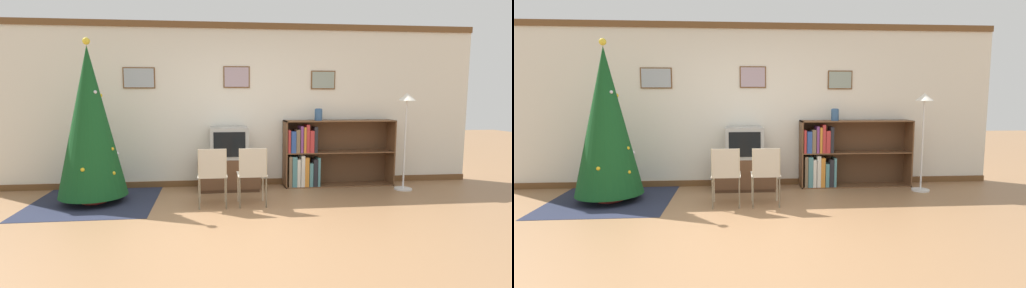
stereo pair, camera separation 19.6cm
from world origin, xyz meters
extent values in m
plane|color=#936B47|center=(0.00, 0.00, 0.00)|extent=(24.00, 24.00, 0.00)
cube|color=silver|center=(0.00, 2.51, 1.35)|extent=(8.28, 0.08, 2.70)
cube|color=brown|center=(0.00, 2.46, 2.65)|extent=(8.28, 0.03, 0.10)
cube|color=brown|center=(0.00, 2.46, 0.05)|extent=(8.28, 0.03, 0.10)
cube|color=brown|center=(-1.54, 2.46, 1.80)|extent=(0.50, 0.02, 0.34)
cube|color=#9EA8B2|center=(-1.54, 2.45, 1.80)|extent=(0.47, 0.01, 0.30)
cube|color=brown|center=(0.03, 2.46, 1.82)|extent=(0.43, 0.02, 0.35)
cube|color=#A893A3|center=(0.03, 2.45, 1.82)|extent=(0.40, 0.01, 0.32)
cube|color=brown|center=(1.49, 2.46, 1.78)|extent=(0.42, 0.02, 0.31)
cube|color=gray|center=(1.49, 2.45, 1.78)|extent=(0.38, 0.01, 0.28)
cube|color=#23283D|center=(-2.08, 1.60, 0.00)|extent=(1.73, 1.72, 0.01)
cylinder|color=maroon|center=(-2.08, 1.60, 0.06)|extent=(0.36, 0.36, 0.10)
cone|color=#14471E|center=(-2.08, 1.60, 1.16)|extent=(0.95, 0.95, 2.10)
sphere|color=yellow|center=(-2.08, 1.60, 2.26)|extent=(0.10, 0.10, 0.10)
sphere|color=gold|center=(-2.10, 1.23, 0.55)|extent=(0.06, 0.06, 0.06)
sphere|color=gold|center=(-1.95, 1.68, 1.52)|extent=(0.06, 0.06, 0.06)
sphere|color=silver|center=(-1.97, 1.51, 1.57)|extent=(0.05, 0.05, 0.05)
sphere|color=silver|center=(-1.77, 1.72, 0.68)|extent=(0.06, 0.06, 0.06)
sphere|color=#1E4CB2|center=(-2.21, 1.69, 1.51)|extent=(0.04, 0.04, 0.04)
sphere|color=gold|center=(-1.75, 1.40, 0.46)|extent=(0.05, 0.05, 0.05)
sphere|color=gold|center=(-1.78, 1.51, 0.78)|extent=(0.05, 0.05, 0.05)
cube|color=#412A1A|center=(-0.12, 2.18, 0.03)|extent=(0.95, 0.51, 0.05)
cube|color=brown|center=(-0.12, 2.18, 0.28)|extent=(0.99, 0.53, 0.47)
cube|color=#9E9E99|center=(-0.12, 2.18, 0.77)|extent=(0.60, 0.51, 0.50)
cube|color=black|center=(-0.12, 1.92, 0.77)|extent=(0.49, 0.01, 0.39)
cube|color=#BCB29E|center=(-0.40, 1.24, 0.43)|extent=(0.40, 0.40, 0.02)
cube|color=#BCB29E|center=(-0.40, 1.05, 0.63)|extent=(0.35, 0.02, 0.38)
cylinder|color=beige|center=(-0.58, 1.42, 0.21)|extent=(0.02, 0.02, 0.42)
cylinder|color=beige|center=(-0.22, 1.42, 0.21)|extent=(0.02, 0.02, 0.42)
cylinder|color=beige|center=(-0.58, 1.06, 0.21)|extent=(0.02, 0.02, 0.42)
cylinder|color=beige|center=(-0.22, 1.06, 0.21)|extent=(0.02, 0.02, 0.42)
cylinder|color=beige|center=(-0.58, 1.06, 0.41)|extent=(0.02, 0.02, 0.82)
cylinder|color=beige|center=(-0.22, 1.06, 0.41)|extent=(0.02, 0.02, 0.82)
cube|color=#BCB29E|center=(0.15, 1.24, 0.43)|extent=(0.40, 0.40, 0.02)
cube|color=#BCB29E|center=(0.15, 1.05, 0.63)|extent=(0.35, 0.02, 0.38)
cylinder|color=beige|center=(-0.03, 1.42, 0.21)|extent=(0.02, 0.02, 0.42)
cylinder|color=beige|center=(0.33, 1.42, 0.21)|extent=(0.02, 0.02, 0.42)
cylinder|color=beige|center=(-0.03, 1.06, 0.21)|extent=(0.02, 0.02, 0.42)
cylinder|color=beige|center=(0.33, 1.06, 0.21)|extent=(0.02, 0.02, 0.42)
cylinder|color=beige|center=(-0.03, 1.06, 0.41)|extent=(0.02, 0.02, 0.82)
cylinder|color=beige|center=(0.33, 1.06, 0.41)|extent=(0.02, 0.02, 0.82)
cube|color=brown|center=(0.81, 2.27, 0.55)|extent=(0.02, 0.36, 1.11)
cube|color=brown|center=(2.65, 2.27, 0.55)|extent=(0.02, 0.36, 1.11)
cube|color=brown|center=(1.73, 2.27, 1.10)|extent=(1.86, 0.36, 0.02)
cube|color=brown|center=(1.73, 2.27, 0.01)|extent=(1.86, 0.36, 0.02)
cube|color=brown|center=(1.73, 2.27, 0.58)|extent=(1.82, 0.36, 0.02)
cube|color=brown|center=(1.73, 2.45, 0.55)|extent=(1.86, 0.01, 1.11)
cube|color=#756047|center=(0.88, 2.24, 0.27)|extent=(0.05, 0.28, 0.51)
cube|color=teal|center=(0.95, 2.23, 0.27)|extent=(0.08, 0.26, 0.50)
cube|color=silver|center=(1.02, 2.20, 0.25)|extent=(0.05, 0.20, 0.46)
cube|color=silver|center=(1.09, 2.24, 0.28)|extent=(0.06, 0.27, 0.52)
cube|color=orange|center=(1.16, 2.20, 0.26)|extent=(0.07, 0.20, 0.48)
cube|color=teal|center=(1.23, 2.22, 0.21)|extent=(0.06, 0.24, 0.39)
cube|color=#232328|center=(1.30, 2.21, 0.24)|extent=(0.07, 0.23, 0.45)
cube|color=teal|center=(1.36, 2.23, 0.26)|extent=(0.04, 0.27, 0.48)
cube|color=#B73333|center=(0.86, 2.20, 0.77)|extent=(0.04, 0.20, 0.38)
cube|color=#2D4C93|center=(0.93, 2.20, 0.76)|extent=(0.08, 0.20, 0.35)
cube|color=#756047|center=(1.00, 2.24, 0.77)|extent=(0.06, 0.28, 0.38)
cube|color=#7A3D7F|center=(1.06, 2.23, 0.80)|extent=(0.04, 0.27, 0.44)
cube|color=orange|center=(1.12, 2.24, 0.79)|extent=(0.04, 0.28, 0.42)
cube|color=#B73333|center=(1.17, 2.22, 0.82)|extent=(0.05, 0.23, 0.46)
cube|color=#B73333|center=(1.23, 2.24, 0.77)|extent=(0.07, 0.29, 0.36)
cube|color=#232328|center=(1.30, 2.22, 0.80)|extent=(0.05, 0.24, 0.42)
cylinder|color=#335684|center=(1.37, 2.25, 1.20)|extent=(0.13, 0.13, 0.19)
torus|color=#335684|center=(1.37, 2.25, 1.29)|extent=(0.11, 0.11, 0.02)
cylinder|color=silver|center=(2.68, 1.84, 0.01)|extent=(0.28, 0.28, 0.03)
cylinder|color=silver|center=(2.68, 1.84, 0.73)|extent=(0.03, 0.03, 1.41)
cone|color=white|center=(2.68, 1.84, 1.50)|extent=(0.28, 0.28, 0.12)
camera|label=1|loc=(-0.42, -4.19, 1.53)|focal=28.00mm
camera|label=2|loc=(-0.22, -4.21, 1.53)|focal=28.00mm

